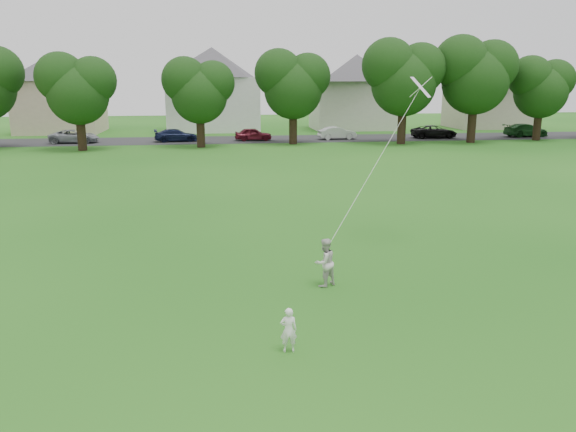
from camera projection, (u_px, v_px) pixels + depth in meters
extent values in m
plane|color=#175112|center=(226.00, 345.00, 11.96)|extent=(160.00, 160.00, 0.00)
cube|color=#2D2D30|center=(215.00, 140.00, 52.41)|extent=(90.00, 7.00, 0.01)
imported|color=white|center=(289.00, 330.00, 11.57)|extent=(0.36, 0.25, 0.97)
imported|color=silver|center=(325.00, 262.00, 15.24)|extent=(0.82, 0.77, 1.34)
plane|color=white|center=(421.00, 87.00, 18.25)|extent=(0.97, 1.08, 0.65)
cylinder|color=white|center=(377.00, 162.00, 16.71)|extent=(0.01, 0.01, 6.89)
cylinder|color=black|center=(81.00, 132.00, 44.37)|extent=(0.69, 0.69, 2.95)
cylinder|color=black|center=(201.00, 130.00, 46.50)|extent=(0.68, 0.68, 2.85)
cylinder|color=black|center=(293.00, 126.00, 48.81)|extent=(0.71, 0.71, 3.14)
cylinder|color=black|center=(402.00, 124.00, 48.92)|extent=(0.74, 0.74, 3.49)
cylinder|color=black|center=(472.00, 122.00, 49.96)|extent=(0.75, 0.75, 3.61)
cylinder|color=black|center=(537.00, 124.00, 51.89)|extent=(0.69, 0.69, 2.97)
imported|color=gray|center=(74.00, 136.00, 49.72)|extent=(4.23, 1.98, 1.17)
imported|color=#111837|center=(176.00, 135.00, 50.86)|extent=(4.05, 2.00, 1.13)
imported|color=maroon|center=(253.00, 134.00, 51.76)|extent=(3.45, 1.48, 1.16)
imported|color=#B7B7B7|center=(337.00, 133.00, 52.77)|extent=(3.66, 1.56, 1.17)
imported|color=black|center=(434.00, 132.00, 53.99)|extent=(4.34, 2.00, 1.21)
imported|color=#164419|center=(526.00, 130.00, 55.20)|extent=(4.49, 2.14, 1.26)
cube|color=beige|center=(61.00, 107.00, 59.35)|extent=(8.16, 7.60, 5.35)
pyramid|color=#49474B|center=(56.00, 52.00, 58.02)|extent=(11.77, 11.77, 2.94)
cube|color=white|center=(213.00, 104.00, 61.36)|extent=(9.76, 7.06, 5.72)
pyramid|color=#49474B|center=(212.00, 47.00, 59.93)|extent=(14.08, 14.08, 3.15)
cube|color=beige|center=(356.00, 105.00, 63.46)|extent=(9.61, 6.57, 5.31)
pyramid|color=#49474B|center=(357.00, 54.00, 62.14)|extent=(13.86, 13.86, 2.92)
cube|color=#BDB09D|center=(489.00, 105.00, 65.54)|extent=(8.83, 6.73, 5.08)
pyramid|color=#49474B|center=(493.00, 58.00, 64.28)|extent=(12.73, 12.73, 2.79)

